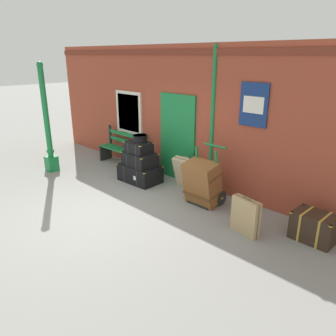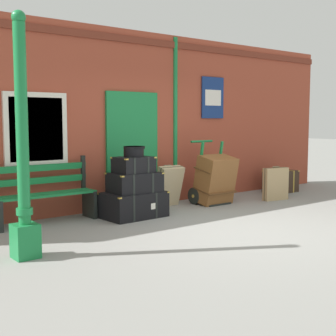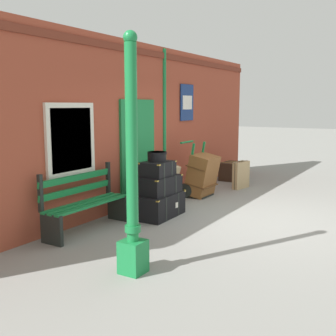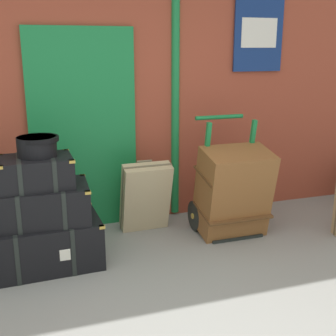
# 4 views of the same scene
# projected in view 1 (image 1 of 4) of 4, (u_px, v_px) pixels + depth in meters

# --- Properties ---
(ground_plane) EXTENTS (60.00, 60.00, 0.00)m
(ground_plane) POSITION_uv_depth(u_px,v_px,m) (100.00, 211.00, 6.53)
(ground_plane) COLOR gray
(brick_facade) EXTENTS (10.40, 0.35, 3.20)m
(brick_facade) POSITION_uv_depth(u_px,v_px,m) (187.00, 115.00, 7.76)
(brick_facade) COLOR #9E422D
(brick_facade) RESTS_ON ground
(lamp_post) EXTENTS (0.28, 0.28, 2.81)m
(lamp_post) POSITION_uv_depth(u_px,v_px,m) (48.00, 132.00, 8.48)
(lamp_post) COLOR #197A3D
(lamp_post) RESTS_ON ground
(platform_bench) EXTENTS (1.60, 0.43, 1.01)m
(platform_bench) POSITION_uv_depth(u_px,v_px,m) (123.00, 149.00, 9.15)
(platform_bench) COLOR #197A3D
(platform_bench) RESTS_ON ground
(steamer_trunk_base) EXTENTS (1.03, 0.69, 0.43)m
(steamer_trunk_base) POSITION_uv_depth(u_px,v_px,m) (140.00, 173.00, 8.01)
(steamer_trunk_base) COLOR black
(steamer_trunk_base) RESTS_ON ground
(steamer_trunk_middle) EXTENTS (0.83, 0.59, 0.33)m
(steamer_trunk_middle) POSITION_uv_depth(u_px,v_px,m) (140.00, 159.00, 7.87)
(steamer_trunk_middle) COLOR black
(steamer_trunk_middle) RESTS_ON steamer_trunk_base
(steamer_trunk_top) EXTENTS (0.62, 0.46, 0.27)m
(steamer_trunk_top) POSITION_uv_depth(u_px,v_px,m) (139.00, 147.00, 7.78)
(steamer_trunk_top) COLOR black
(steamer_trunk_top) RESTS_ON steamer_trunk_middle
(round_hatbox) EXTENTS (0.35, 0.35, 0.17)m
(round_hatbox) POSITION_uv_depth(u_px,v_px,m) (140.00, 138.00, 7.71)
(round_hatbox) COLOR black
(round_hatbox) RESTS_ON steamer_trunk_top
(porters_trolley) EXTENTS (0.71, 0.57, 1.20)m
(porters_trolley) POSITION_uv_depth(u_px,v_px,m) (207.00, 189.00, 6.88)
(porters_trolley) COLOR black
(porters_trolley) RESTS_ON ground
(large_brown_trunk) EXTENTS (0.70, 0.60, 0.95)m
(large_brown_trunk) POSITION_uv_depth(u_px,v_px,m) (202.00, 183.00, 6.69)
(large_brown_trunk) COLOR brown
(large_brown_trunk) RESTS_ON ground
(suitcase_caramel) EXTENTS (0.57, 0.25, 0.69)m
(suitcase_caramel) POSITION_uv_depth(u_px,v_px,m) (245.00, 216.00, 5.63)
(suitcase_caramel) COLOR tan
(suitcase_caramel) RESTS_ON ground
(suitcase_brown) EXTENTS (0.52, 0.38, 0.77)m
(suitcase_brown) POSITION_uv_depth(u_px,v_px,m) (185.00, 173.00, 7.53)
(suitcase_brown) COLOR tan
(suitcase_brown) RESTS_ON ground
(corner_trunk) EXTENTS (0.70, 0.51, 0.49)m
(corner_trunk) POSITION_uv_depth(u_px,v_px,m) (314.00, 227.00, 5.45)
(corner_trunk) COLOR #332319
(corner_trunk) RESTS_ON ground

